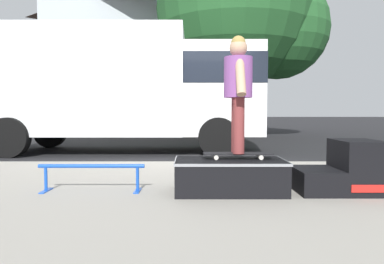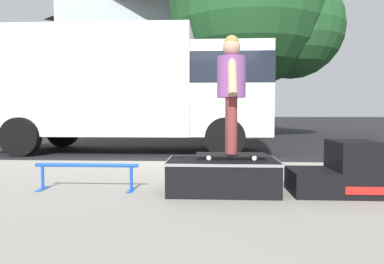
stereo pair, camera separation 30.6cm
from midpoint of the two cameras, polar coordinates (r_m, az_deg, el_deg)
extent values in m
plane|color=black|center=(7.11, 0.78, -5.08)|extent=(140.00, 140.00, 0.00)
cube|color=gray|center=(4.15, 1.17, -10.22)|extent=(50.00, 5.00, 0.12)
cube|color=black|center=(4.09, 4.06, -6.90)|extent=(1.21, 0.70, 0.37)
cube|color=gray|center=(4.07, 4.07, -4.55)|extent=(1.23, 0.72, 0.03)
cube|color=black|center=(4.28, 17.30, -7.31)|extent=(0.46, 0.64, 0.26)
cube|color=black|center=(4.41, 23.08, -5.00)|extent=(0.46, 0.64, 0.59)
cube|color=red|center=(4.15, 24.77, -8.16)|extent=(0.40, 0.01, 0.08)
cylinder|color=blue|center=(4.30, -17.31, -5.15)|extent=(1.20, 0.04, 0.04)
cylinder|color=blue|center=(4.51, -23.65, -6.75)|extent=(0.04, 0.04, 0.29)
cube|color=blue|center=(4.54, -23.61, -8.47)|extent=(0.06, 0.28, 0.01)
cylinder|color=blue|center=(4.20, -10.42, -7.25)|extent=(0.04, 0.04, 0.29)
cube|color=blue|center=(4.23, -10.40, -9.09)|extent=(0.06, 0.28, 0.01)
cube|color=black|center=(4.12, 5.36, -3.42)|extent=(0.78, 0.20, 0.02)
cylinder|color=silver|center=(4.24, 8.61, -3.71)|extent=(0.05, 0.03, 0.05)
cylinder|color=silver|center=(4.06, 8.99, -4.01)|extent=(0.05, 0.03, 0.05)
cylinder|color=silver|center=(4.19, 1.84, -3.75)|extent=(0.05, 0.03, 0.05)
cylinder|color=silver|center=(4.01, 1.92, -4.06)|extent=(0.05, 0.03, 0.05)
cylinder|color=brown|center=(4.17, 5.28, 1.09)|extent=(0.13, 0.13, 0.63)
cylinder|color=brown|center=(4.01, 5.48, 1.01)|extent=(0.13, 0.13, 0.63)
cylinder|color=#8C4C99|center=(4.11, 5.42, 8.59)|extent=(0.32, 0.32, 0.45)
cylinder|color=tan|center=(4.30, 5.18, 8.17)|extent=(0.10, 0.28, 0.43)
cylinder|color=tan|center=(3.91, 5.69, 8.68)|extent=(0.10, 0.28, 0.43)
sphere|color=tan|center=(4.15, 5.44, 13.07)|extent=(0.20, 0.20, 0.20)
sphere|color=tan|center=(4.16, 5.45, 13.82)|extent=(0.16, 0.16, 0.16)
cube|color=white|center=(9.69, -17.04, 7.35)|extent=(5.00, 2.35, 2.60)
cube|color=white|center=(9.27, 3.94, 6.44)|extent=(1.90, 2.16, 2.20)
cube|color=black|center=(9.31, 3.95, 9.42)|extent=(1.92, 2.19, 0.70)
cylinder|color=black|center=(10.43, 2.66, 0.03)|extent=(0.90, 0.28, 0.90)
cylinder|color=black|center=(8.09, 3.36, -0.88)|extent=(0.90, 0.28, 0.90)
cylinder|color=black|center=(11.26, -21.94, 0.04)|extent=(0.90, 0.28, 0.90)
cylinder|color=black|center=(9.13, -27.52, -0.77)|extent=(0.90, 0.28, 0.90)
cylinder|color=brown|center=(14.36, 6.30, 5.20)|extent=(0.56, 0.56, 3.07)
sphere|color=#235628|center=(14.91, 6.38, 18.83)|extent=(6.10, 6.10, 6.10)
sphere|color=#235628|center=(14.98, 13.00, 15.68)|extent=(3.96, 3.96, 3.96)
cube|color=silver|center=(19.48, -6.31, 8.98)|extent=(9.00, 7.50, 6.00)
cube|color=#B2ADA3|center=(15.42, -7.98, 4.55)|extent=(9.00, 0.50, 2.80)
camera|label=1|loc=(0.15, -91.47, -0.08)|focal=33.79mm
camera|label=2|loc=(0.15, 88.53, 0.08)|focal=33.79mm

